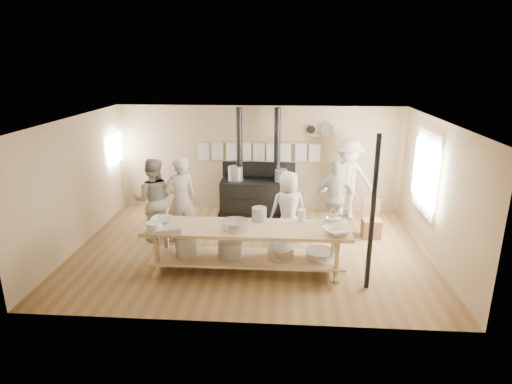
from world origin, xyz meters
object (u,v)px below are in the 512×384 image
stove (258,193)px  cook_right (335,198)px  cook_center (288,208)px  chair (371,226)px  prep_table (247,244)px  cook_far_left (181,200)px  cook_left (154,200)px  roasting_pan (168,230)px  cook_by_window (348,179)px

stove → cook_right: bearing=-34.7°
cook_center → chair: 1.92m
stove → prep_table: 3.02m
cook_far_left → cook_left: size_ratio=1.02×
roasting_pan → chair: bearing=28.3°
stove → prep_table: size_ratio=0.72×
stove → cook_right: stove is taller
cook_far_left → cook_by_window: bearing=173.4°
cook_by_window → cook_right: bearing=-115.9°
prep_table → chair: (2.52, 1.74, -0.28)m
cook_right → chair: size_ratio=2.05×
prep_table → cook_left: bearing=147.9°
cook_left → cook_right: bearing=179.6°
prep_table → cook_by_window: bearing=53.2°
cook_center → cook_right: bearing=-168.2°
cook_far_left → cook_by_window: (3.61, 1.56, 0.07)m
cook_center → roasting_pan: cook_center is taller
cook_right → chair: cook_right is taller
cook_left → roasting_pan: size_ratio=4.27×
cook_center → cook_by_window: size_ratio=0.79×
cook_left → cook_right: size_ratio=1.07×
prep_table → cook_far_left: bearing=138.8°
cook_far_left → cook_center: (2.21, -0.03, -0.13)m
stove → cook_center: stove is taller
stove → cook_far_left: 2.30m
cook_left → cook_center: size_ratio=1.14×
stove → roasting_pan: size_ratio=6.33×
cook_far_left → roasting_pan: (0.16, -1.62, -0.00)m
cook_by_window → chair: (0.39, -1.11, -0.73)m
cook_by_window → chair: cook_by_window is taller
cook_left → cook_center: 2.78m
roasting_pan → prep_table: bearing=14.1°
cook_by_window → chair: bearing=-75.1°
cook_center → roasting_pan: 2.60m
cook_by_window → chair: size_ratio=2.40×
chair → roasting_pan: roasting_pan is taller
prep_table → cook_far_left: cook_far_left is taller
cook_left → cook_far_left: bearing=172.0°
cook_right → cook_far_left: bearing=4.3°
cook_right → cook_by_window: bearing=-116.6°
cook_far_left → cook_left: (-0.57, -0.00, -0.02)m
prep_table → cook_by_window: cook_by_window is taller
prep_table → roasting_pan: roasting_pan is taller
cook_left → stove: bearing=-148.2°
cook_far_left → prep_table: bearing=108.9°
prep_table → chair: prep_table is taller
chair → roasting_pan: size_ratio=1.96×
chair → cook_by_window: bearing=107.9°
cook_left → cook_by_window: cook_by_window is taller
cook_far_left → chair: size_ratio=2.23×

